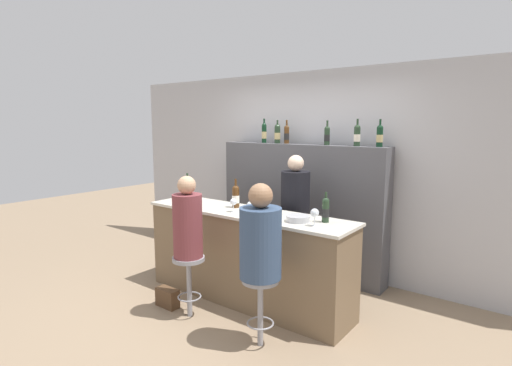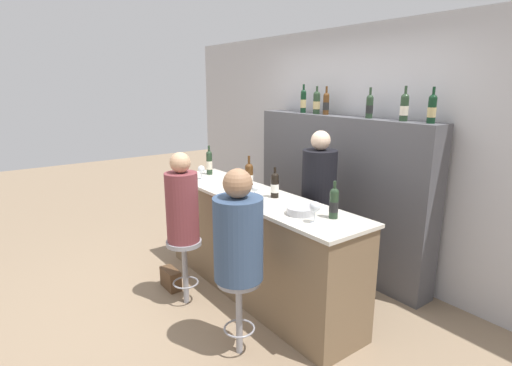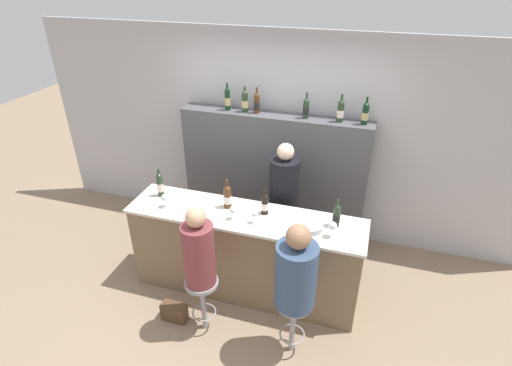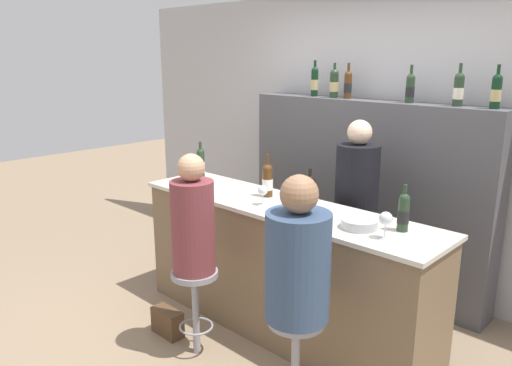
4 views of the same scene
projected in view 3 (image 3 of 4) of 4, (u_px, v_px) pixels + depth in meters
The scene contains 25 objects.
ground_plane at pixel (238, 306), 4.29m from camera, with size 16.00×16.00×0.00m, color #8C755B.
wall_back at pixel (279, 137), 5.00m from camera, with size 6.40×0.05×2.60m.
bar_counter at pixel (245, 254), 4.27m from camera, with size 2.45×0.59×1.00m.
back_bar_cabinet at pixel (273, 178), 5.04m from camera, with size 2.29×0.28×1.67m.
wine_bottle_counter_0 at pixel (160, 185), 4.29m from camera, with size 0.07×0.07×0.33m.
wine_bottle_counter_1 at pixel (228, 196), 4.09m from camera, with size 0.08×0.08×0.32m.
wine_bottle_counter_2 at pixel (265, 204), 3.99m from camera, with size 0.07×0.07×0.28m.
wine_bottle_counter_3 at pixel (337, 215), 3.81m from camera, with size 0.07×0.07×0.29m.
wine_bottle_backbar_0 at pixel (228, 99), 4.71m from camera, with size 0.07×0.07×0.32m.
wine_bottle_backbar_1 at pixel (245, 101), 4.66m from camera, with size 0.08×0.08×0.30m.
wine_bottle_backbar_2 at pixel (257, 103), 4.63m from camera, with size 0.07×0.07×0.30m.
wine_bottle_backbar_3 at pixel (306, 108), 4.48m from camera, with size 0.07×0.07×0.30m.
wine_bottle_backbar_4 at pixel (341, 111), 4.38m from camera, with size 0.07×0.07×0.31m.
wine_bottle_backbar_5 at pixel (365, 113), 4.31m from camera, with size 0.07×0.07×0.31m.
wine_glass_0 at pixel (165, 198), 4.10m from camera, with size 0.08×0.08×0.15m.
wine_glass_1 at pixel (233, 210), 3.91m from camera, with size 0.07×0.07×0.14m.
wine_glass_2 at pixel (254, 214), 3.86m from camera, with size 0.06×0.06×0.14m.
wine_glass_3 at pixel (333, 226), 3.66m from camera, with size 0.08×0.08×0.16m.
metal_bowl at pixel (311, 227), 3.80m from camera, with size 0.23×0.23×0.06m.
bar_stool_left at pixel (202, 292), 3.81m from camera, with size 0.32×0.32×0.62m.
guest_seated_left at pixel (199, 251), 3.57m from camera, with size 0.29×0.29×0.81m.
bar_stool_right at pixel (293, 314), 3.59m from camera, with size 0.32×0.32×0.62m.
guest_seated_right at pixel (296, 272), 3.34m from camera, with size 0.36×0.36×0.82m.
bartender at pixel (283, 212), 4.56m from camera, with size 0.33×0.33×1.58m.
handbag at pixel (174, 312), 4.09m from camera, with size 0.26×0.12×0.20m.
Camera 3 is at (1.10, -2.88, 3.27)m, focal length 28.00 mm.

